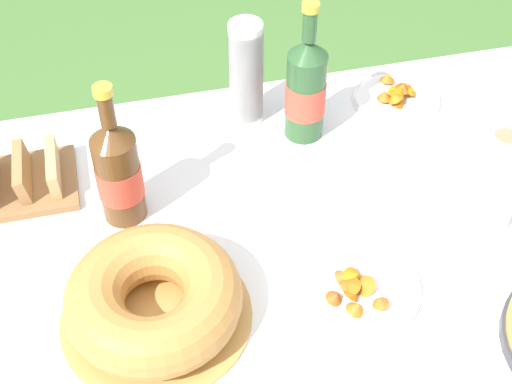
% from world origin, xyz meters
% --- Properties ---
extents(garden_table, '(1.63, 1.16, 0.76)m').
position_xyz_m(garden_table, '(0.00, 0.00, 0.69)').
color(garden_table, brown).
rests_on(garden_table, ground_plane).
extents(tablecloth, '(1.64, 1.17, 0.10)m').
position_xyz_m(tablecloth, '(0.00, 0.00, 0.75)').
color(tablecloth, white).
rests_on(tablecloth, garden_table).
extents(bundt_cake, '(0.32, 0.32, 0.11)m').
position_xyz_m(bundt_cake, '(-0.18, -0.01, 0.81)').
color(bundt_cake, tan).
rests_on(bundt_cake, tablecloth).
extents(cup_stack, '(0.07, 0.07, 0.24)m').
position_xyz_m(cup_stack, '(0.09, 0.47, 0.88)').
color(cup_stack, white).
rests_on(cup_stack, tablecloth).
extents(cider_bottle_green, '(0.08, 0.08, 0.32)m').
position_xyz_m(cider_bottle_green, '(0.20, 0.39, 0.88)').
color(cider_bottle_green, '#2D562D').
rests_on(cider_bottle_green, tablecloth).
extents(cider_bottle_amber, '(0.09, 0.09, 0.30)m').
position_xyz_m(cider_bottle_amber, '(-0.20, 0.25, 0.87)').
color(cider_bottle_amber, brown).
rests_on(cider_bottle_amber, tablecloth).
extents(snack_plate_near, '(0.24, 0.24, 0.06)m').
position_xyz_m(snack_plate_near, '(0.16, -0.03, 0.77)').
color(snack_plate_near, white).
rests_on(snack_plate_near, tablecloth).
extents(snack_plate_right, '(0.20, 0.20, 0.06)m').
position_xyz_m(snack_plate_right, '(0.43, 0.45, 0.78)').
color(snack_plate_right, white).
rests_on(snack_plate_right, tablecloth).
extents(paper_towel_roll, '(0.11, 0.11, 0.21)m').
position_xyz_m(paper_towel_roll, '(0.46, 0.08, 0.86)').
color(paper_towel_roll, white).
rests_on(paper_towel_roll, tablecloth).
extents(bread_board, '(0.26, 0.18, 0.07)m').
position_xyz_m(bread_board, '(-0.42, 0.36, 0.79)').
color(bread_board, olive).
rests_on(bread_board, tablecloth).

